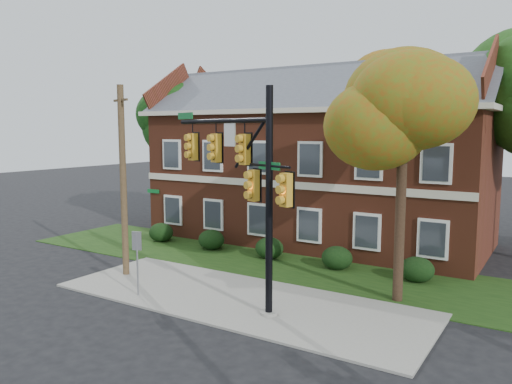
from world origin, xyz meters
The scene contains 15 objects.
ground centered at (0.00, 0.00, 0.00)m, with size 120.00×120.00×0.00m, color black.
sidewalk centered at (0.00, 1.00, 0.04)m, with size 14.00×5.00×0.08m, color gray.
grass_strip centered at (0.00, 6.00, 0.02)m, with size 30.00×6.00×0.04m, color #193811.
apartment_building centered at (-2.00, 11.95, 4.99)m, with size 18.80×8.80×9.74m.
hedge_far_left centered at (-9.00, 6.70, 0.53)m, with size 1.40×1.26×1.05m, color black.
hedge_left centered at (-5.50, 6.70, 0.53)m, with size 1.40×1.26×1.05m, color black.
hedge_center centered at (-2.00, 6.70, 0.53)m, with size 1.40×1.26×1.05m, color black.
hedge_right centered at (1.50, 6.70, 0.53)m, with size 1.40×1.26×1.05m, color black.
hedge_far_right centered at (5.00, 6.70, 0.53)m, with size 1.40×1.26×1.05m, color black.
tree_near_right centered at (5.22, 3.87, 6.67)m, with size 4.50×4.25×8.58m.
tree_left_rear centered at (-11.73, 10.84, 6.68)m, with size 5.40×5.10×8.88m.
tree_far_rear centered at (-0.66, 19.79, 8.84)m, with size 6.84×6.46×11.52m.
traffic_signal centered at (0.52, 0.66, 4.71)m, with size 6.47×2.43×7.59m.
utility_pole centered at (-5.75, 1.02, 4.07)m, with size 1.21×0.50×8.02m.
sign_post centered at (-3.31, -0.68, 1.69)m, with size 0.35×0.17×2.48m.
Camera 1 is at (9.94, -13.57, 6.19)m, focal length 35.00 mm.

